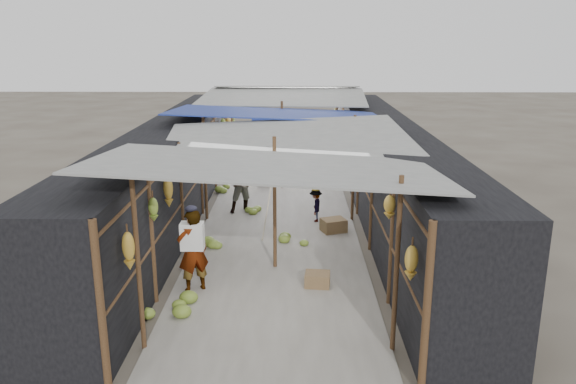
{
  "coord_description": "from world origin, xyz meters",
  "views": [
    {
      "loc": [
        0.38,
        -7.24,
        4.36
      ],
      "look_at": [
        0.24,
        4.05,
        1.25
      ],
      "focal_mm": 35.0,
      "sensor_mm": 36.0,
      "label": 1
    }
  ],
  "objects_px": {
    "crate_near": "(317,280)",
    "vendor_elderly": "(193,251)",
    "shopper_blue": "(245,181)",
    "black_basin": "(309,171)",
    "vendor_seated": "(316,206)"
  },
  "relations": [
    {
      "from": "crate_near",
      "to": "vendor_elderly",
      "type": "bearing_deg",
      "value": -169.13
    },
    {
      "from": "shopper_blue",
      "to": "vendor_seated",
      "type": "xyz_separation_m",
      "value": [
        1.79,
        -0.8,
        -0.42
      ]
    },
    {
      "from": "black_basin",
      "to": "shopper_blue",
      "type": "distance_m",
      "value": 4.67
    },
    {
      "from": "shopper_blue",
      "to": "vendor_seated",
      "type": "bearing_deg",
      "value": -49.54
    },
    {
      "from": "crate_near",
      "to": "vendor_seated",
      "type": "height_order",
      "value": "vendor_seated"
    },
    {
      "from": "vendor_seated",
      "to": "black_basin",
      "type": "bearing_deg",
      "value": -177.92
    },
    {
      "from": "vendor_elderly",
      "to": "shopper_blue",
      "type": "height_order",
      "value": "shopper_blue"
    },
    {
      "from": "shopper_blue",
      "to": "vendor_elderly",
      "type": "bearing_deg",
      "value": -121.51
    },
    {
      "from": "vendor_elderly",
      "to": "vendor_seated",
      "type": "distance_m",
      "value": 4.53
    },
    {
      "from": "vendor_elderly",
      "to": "vendor_seated",
      "type": "relative_size",
      "value": 1.82
    },
    {
      "from": "vendor_elderly",
      "to": "shopper_blue",
      "type": "relative_size",
      "value": 0.91
    },
    {
      "from": "vendor_elderly",
      "to": "shopper_blue",
      "type": "xyz_separation_m",
      "value": [
        0.5,
        4.69,
        0.08
      ]
    },
    {
      "from": "vendor_elderly",
      "to": "vendor_seated",
      "type": "height_order",
      "value": "vendor_elderly"
    },
    {
      "from": "black_basin",
      "to": "shopper_blue",
      "type": "relative_size",
      "value": 0.35
    },
    {
      "from": "crate_near",
      "to": "black_basin",
      "type": "height_order",
      "value": "crate_near"
    }
  ]
}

